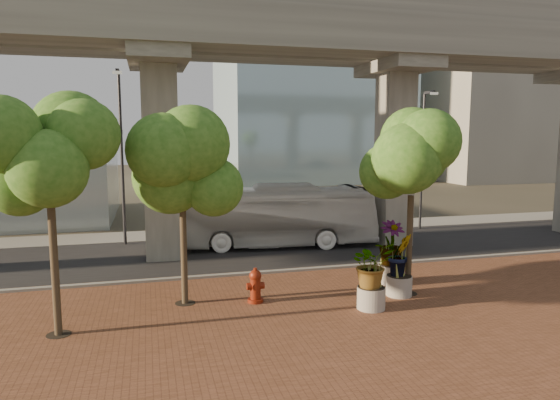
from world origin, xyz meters
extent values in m
plane|color=#383529|center=(0.00, 0.00, 0.00)|extent=(160.00, 160.00, 0.00)
cube|color=brown|center=(0.00, -8.00, 0.03)|extent=(70.00, 13.00, 0.06)
cube|color=black|center=(0.00, 2.00, 0.02)|extent=(90.00, 8.00, 0.04)
cube|color=gray|center=(0.00, -2.00, 0.08)|extent=(70.00, 0.25, 0.16)
cube|color=gray|center=(0.00, 7.50, 0.03)|extent=(90.00, 3.00, 0.06)
cube|color=#9A978C|center=(0.00, 0.40, 10.50)|extent=(72.00, 2.40, 1.80)
cube|color=#9A978C|center=(0.00, 3.60, 10.50)|extent=(72.00, 2.40, 1.80)
cube|color=#9A978C|center=(0.00, 4.70, 11.90)|extent=(72.00, 0.12, 1.00)
cube|color=#9D998D|center=(38.00, 36.00, 12.00)|extent=(18.00, 16.00, 24.00)
imported|color=silver|center=(-0.81, 3.14, 1.62)|extent=(11.87, 4.23, 3.24)
cylinder|color=maroon|center=(-3.11, -5.44, 0.12)|extent=(0.55, 0.55, 0.12)
cylinder|color=maroon|center=(-3.11, -5.44, 0.56)|extent=(0.37, 0.37, 0.88)
sphere|color=maroon|center=(-3.11, -5.44, 1.00)|extent=(0.43, 0.43, 0.43)
cylinder|color=maroon|center=(-3.11, -5.44, 1.20)|extent=(0.12, 0.12, 0.15)
cylinder|color=maroon|center=(-3.11, -5.44, 0.64)|extent=(0.61, 0.24, 0.24)
cylinder|color=gray|center=(0.50, -7.09, 0.43)|extent=(0.95, 0.95, 0.74)
imported|color=#2B5D18|center=(0.50, -7.09, 1.60)|extent=(2.12, 2.12, 1.59)
cylinder|color=#9F9D90|center=(2.48, -4.64, 0.43)|extent=(0.95, 0.95, 0.74)
imported|color=#2B5D18|center=(2.48, -4.64, 1.67)|extent=(2.32, 2.32, 1.74)
cylinder|color=gray|center=(2.09, -6.07, 0.42)|extent=(0.94, 0.94, 0.73)
imported|color=#2B5D18|center=(2.09, -6.07, 1.57)|extent=(2.08, 2.08, 1.56)
cylinder|color=#4C3F2B|center=(-9.28, -6.77, 1.95)|extent=(0.22, 0.22, 3.78)
cylinder|color=black|center=(-9.28, -6.77, 0.07)|extent=(0.70, 0.70, 0.01)
cylinder|color=#4C3F2B|center=(-5.50, -4.94, 1.79)|extent=(0.22, 0.22, 3.47)
cylinder|color=black|center=(-5.50, -4.94, 0.07)|extent=(0.70, 0.70, 0.01)
cylinder|color=#4C3F2B|center=(2.50, -5.97, 1.88)|extent=(0.22, 0.22, 3.64)
cylinder|color=black|center=(2.50, -5.97, 0.07)|extent=(0.70, 0.70, 0.01)
cylinder|color=#28282D|center=(-7.89, 5.50, 4.52)|extent=(0.16, 0.16, 8.96)
cube|color=#28282D|center=(-7.89, 4.94, 9.00)|extent=(0.17, 1.12, 0.17)
cube|color=silver|center=(-7.89, 4.38, 8.89)|extent=(0.45, 0.22, 0.13)
cylinder|color=#2C2C31|center=(9.74, 5.50, 4.20)|extent=(0.15, 0.15, 8.32)
cube|color=#2C2C31|center=(9.74, 4.98, 8.36)|extent=(0.16, 1.04, 0.16)
cube|color=silver|center=(9.74, 4.46, 8.25)|extent=(0.42, 0.21, 0.12)
camera|label=1|loc=(-6.61, -21.90, 5.86)|focal=32.00mm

